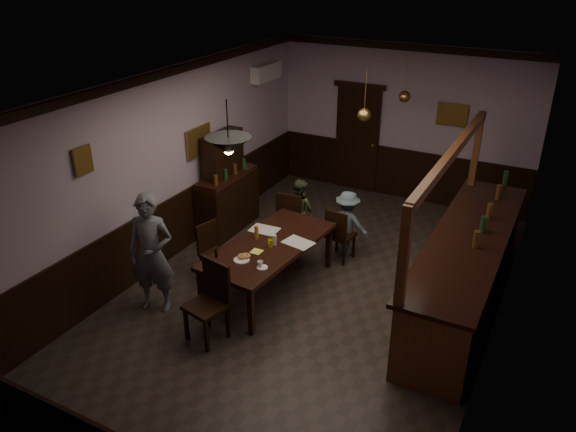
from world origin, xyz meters
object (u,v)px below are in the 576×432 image
Objects in this scene: person_seated_right at (347,223)px; pendant_iron at (229,146)px; person_standing at (152,254)px; chair_far_left at (291,217)px; chair_far_right at (339,233)px; person_seated_left at (300,210)px; chair_near at (211,298)px; dining_table at (269,248)px; pendant_brass_mid at (364,115)px; bar_counter at (466,269)px; pendant_brass_far at (405,97)px; sideboard at (227,192)px; chair_side at (212,248)px; coffee_cup at (260,264)px; soda_can at (270,243)px.

person_seated_right is 1.64× the size of pendant_iron.
chair_far_left is at bearing 52.82° from person_standing.
chair_far_right is 2.96m from person_standing.
chair_near is at bearing 113.03° from person_seated_left.
pendant_brass_mid is (0.70, 1.70, 1.61)m from dining_table.
bar_counter reaches higher than chair_far_right.
person_seated_right reaches higher than dining_table.
chair_near is at bearing -102.93° from pendant_brass_far.
sideboard reaches higher than person_seated_right.
pendant_brass_far is at bearing 128.18° from bar_counter.
pendant_brass_far reaches higher than person_standing.
pendant_brass_mid is at bearing 67.71° from dining_table.
chair_far_right is (0.88, -0.07, -0.05)m from chair_far_left.
chair_side reaches higher than coffee_cup.
person_seated_left is at bearing 102.68° from soda_can.
sideboard is at bearing 29.35° from person_seated_left.
chair_side is 3.03m from pendant_brass_mid.
coffee_cup is (-0.38, -2.11, 0.25)m from person_seated_right.
person_seated_right is (1.52, 1.61, 0.07)m from chair_side.
chair_near is at bearing -104.96° from pendant_brass_mid.
chair_side is 7.32× the size of soda_can.
pendant_brass_far reaches higher than person_seated_left.
chair_side reaches higher than dining_table.
pendant_brass_mid and pendant_brass_far have the same top height.
person_standing is 3.19m from person_seated_right.
pendant_brass_far is at bearing 75.19° from soda_can.
person_seated_right reaches higher than chair_far_left.
dining_table is at bearing -160.61° from bar_counter.
chair_side is 2.25m from pendant_iron.
chair_near is 8.85× the size of soda_can.
coffee_cup reaches higher than dining_table.
chair_far_right is 11.20× the size of coffee_cup.
coffee_cup is (-0.35, -1.84, 0.31)m from chair_far_right.
sideboard is 4.23m from bar_counter.
person_seated_left is at bearing 95.68° from pendant_iron.
pendant_brass_mid reaches higher than coffee_cup.
chair_far_right is 1.34× the size of pendant_iron.
soda_can is at bearing 93.94° from chair_near.
pendant_iron is (1.09, 0.35, 1.58)m from person_standing.
coffee_cup is 1.68m from pendant_iron.
pendant_iron is (-0.14, -0.72, 1.63)m from soda_can.
chair_far_left is (-0.32, 1.30, -0.14)m from dining_table.
person_seated_right reaches higher than coffee_cup.
chair_near is 0.26× the size of bar_counter.
soda_can is (1.00, 0.03, 0.33)m from chair_side.
chair_near is at bearing -26.87° from person_standing.
soda_can is 0.18× the size of pendant_iron.
chair_far_right is (0.56, 1.23, -0.19)m from dining_table.
dining_table is at bearing 120.09° from person_seated_left.
person_seated_left is at bearing -173.63° from pendant_brass_mid.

